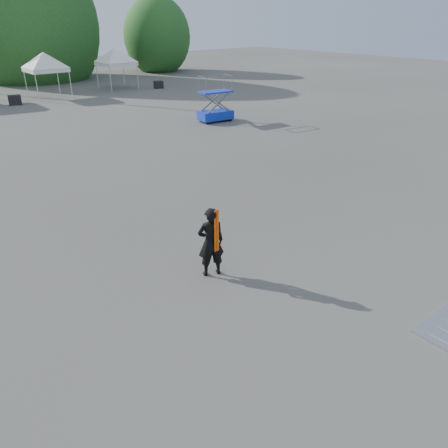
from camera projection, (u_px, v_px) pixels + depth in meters
ground at (194, 256)px, 11.72m from camera, size 120.00×120.00×0.00m
tree_mid_e at (29, 26)px, 41.87m from camera, size 5.12×5.12×7.79m
tree_far_e at (157, 37)px, 48.47m from camera, size 3.84×3.84×5.84m
tent_f at (44, 56)px, 32.76m from camera, size 3.89×3.89×3.88m
tent_g at (115, 51)px, 36.82m from camera, size 3.87×3.87×3.88m
man at (211, 242)px, 10.53m from camera, size 0.77×0.64×1.80m
scissor_lift at (215, 99)px, 25.93m from camera, size 2.15×1.26×2.64m
crate_mid at (15, 100)px, 31.24m from camera, size 0.99×0.86×0.66m
crate_east at (159, 85)px, 38.33m from camera, size 0.94×0.83×0.61m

